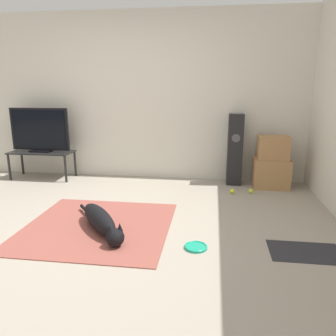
# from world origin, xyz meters

# --- Properties ---
(ground_plane) EXTENTS (12.00, 12.00, 0.00)m
(ground_plane) POSITION_xyz_m (0.00, 0.00, 0.00)
(ground_plane) COLOR #9E9384
(wall_back) EXTENTS (8.00, 0.06, 2.55)m
(wall_back) POSITION_xyz_m (0.00, 2.10, 1.27)
(wall_back) COLOR beige
(wall_back) RESTS_ON ground_plane
(area_rug) EXTENTS (1.52, 1.49, 0.01)m
(area_rug) POSITION_xyz_m (-0.02, 0.07, 0.01)
(area_rug) COLOR #934C42
(area_rug) RESTS_ON ground_plane
(dog) EXTENTS (0.77, 0.94, 0.23)m
(dog) POSITION_xyz_m (0.06, -0.06, 0.12)
(dog) COLOR black
(dog) RESTS_ON area_rug
(frisbee) EXTENTS (0.21, 0.21, 0.03)m
(frisbee) POSITION_xyz_m (1.04, -0.27, 0.01)
(frisbee) COLOR #199E7A
(frisbee) RESTS_ON ground_plane
(cardboard_box_lower) EXTENTS (0.51, 0.37, 0.43)m
(cardboard_box_lower) POSITION_xyz_m (2.02, 1.76, 0.21)
(cardboard_box_lower) COLOR #A87A4C
(cardboard_box_lower) RESTS_ON ground_plane
(cardboard_box_upper) EXTENTS (0.43, 0.31, 0.33)m
(cardboard_box_upper) POSITION_xyz_m (2.02, 1.75, 0.59)
(cardboard_box_upper) COLOR #A87A4C
(cardboard_box_upper) RESTS_ON cardboard_box_lower
(floor_speaker) EXTENTS (0.22, 0.22, 1.06)m
(floor_speaker) POSITION_xyz_m (1.49, 1.86, 0.53)
(floor_speaker) COLOR black
(floor_speaker) RESTS_ON ground_plane
(tv_stand) EXTENTS (0.99, 0.42, 0.44)m
(tv_stand) POSITION_xyz_m (-1.53, 1.76, 0.38)
(tv_stand) COLOR black
(tv_stand) RESTS_ON ground_plane
(tv) EXTENTS (0.94, 0.20, 0.68)m
(tv) POSITION_xyz_m (-1.53, 1.77, 0.77)
(tv) COLOR black
(tv) RESTS_ON tv_stand
(tennis_ball_by_boxes) EXTENTS (0.07, 0.07, 0.07)m
(tennis_ball_by_boxes) POSITION_xyz_m (1.45, 1.38, 0.03)
(tennis_ball_by_boxes) COLOR #C6E033
(tennis_ball_by_boxes) RESTS_ON ground_plane
(tennis_ball_near_speaker) EXTENTS (0.07, 0.07, 0.07)m
(tennis_ball_near_speaker) POSITION_xyz_m (1.71, 1.42, 0.03)
(tennis_ball_near_speaker) COLOR #C6E033
(tennis_ball_near_speaker) RESTS_ON ground_plane
(door_mat) EXTENTS (0.64, 0.41, 0.01)m
(door_mat) POSITION_xyz_m (2.02, -0.21, 0.00)
(door_mat) COLOR #28282D
(door_mat) RESTS_ON ground_plane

